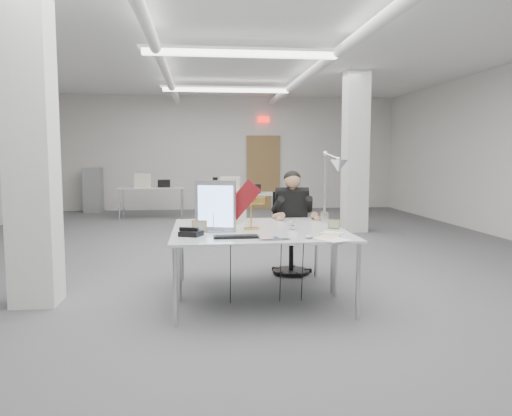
{
  "coord_description": "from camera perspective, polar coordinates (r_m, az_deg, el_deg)",
  "views": [
    {
      "loc": [
        -0.61,
        -7.29,
        1.53
      ],
      "look_at": [
        -0.01,
        -2.0,
        0.97
      ],
      "focal_mm": 35.0,
      "sensor_mm": 36.0,
      "label": 1
    }
  ],
  "objects": [
    {
      "name": "room_shell",
      "position": [
        7.45,
        -1.46,
        7.26
      ],
      "size": [
        10.04,
        14.04,
        3.24
      ],
      "color": "#4F4F51",
      "rests_on": "ground"
    },
    {
      "name": "bg_desk_a",
      "position": [
        10.35,
        -1.91,
        1.63
      ],
      "size": [
        1.6,
        0.8,
        0.02
      ],
      "primitive_type": "cube",
      "color": "silver",
      "rests_on": "room_shell"
    },
    {
      "name": "picture_frame_left",
      "position": [
        5.1,
        -6.51,
        -2.09
      ],
      "size": [
        0.16,
        0.07,
        0.12
      ],
      "primitive_type": "cube",
      "rotation": [
        -0.21,
        0.0,
        -0.2
      ],
      "color": "#B3864D",
      "rests_on": "desk_main"
    },
    {
      "name": "bankers_lamp",
      "position": [
        5.27,
        -0.55,
        -0.41
      ],
      "size": [
        0.35,
        0.2,
        0.38
      ],
      "primitive_type": null,
      "rotation": [
        0.0,
        0.0,
        -0.2
      ],
      "color": "gold",
      "rests_on": "desk_main"
    },
    {
      "name": "bg_desk_b",
      "position": [
        12.57,
        -11.85,
        2.28
      ],
      "size": [
        1.6,
        0.8,
        0.02
      ],
      "primitive_type": "cube",
      "color": "silver",
      "rests_on": "room_shell"
    },
    {
      "name": "paper_stack_a",
      "position": [
        4.7,
        8.75,
        -3.53
      ],
      "size": [
        0.33,
        0.38,
        0.01
      ],
      "primitive_type": "cube",
      "rotation": [
        0.0,
        0.0,
        0.38
      ],
      "color": "white",
      "rests_on": "desk_main"
    },
    {
      "name": "paper_stack_c",
      "position": [
        5.08,
        8.75,
        -2.81
      ],
      "size": [
        0.27,
        0.25,
        0.01
      ],
      "primitive_type": "cube",
      "rotation": [
        0.0,
        0.0,
        -0.63
      ],
      "color": "silver",
      "rests_on": "desk_main"
    },
    {
      "name": "beige_monitor",
      "position": [
        5.83,
        -3.31,
        0.01
      ],
      "size": [
        0.46,
        0.45,
        0.34
      ],
      "primitive_type": "cube",
      "rotation": [
        0.0,
        0.0,
        -0.43
      ],
      "color": "beige",
      "rests_on": "desk_second"
    },
    {
      "name": "paper_stack_b",
      "position": [
        4.83,
        8.24,
        -3.26
      ],
      "size": [
        0.27,
        0.28,
        0.01
      ],
      "primitive_type": "cube",
      "rotation": [
        0.0,
        0.0,
        -0.63
      ],
      "color": "#E2C987",
      "rests_on": "desk_main"
    },
    {
      "name": "desk_phone",
      "position": [
        4.88,
        -7.43,
        -2.9
      ],
      "size": [
        0.25,
        0.24,
        0.05
      ],
      "primitive_type": "cube",
      "rotation": [
        0.0,
        0.0,
        -0.43
      ],
      "color": "black",
      "rests_on": "desk_main"
    },
    {
      "name": "picture_frame_right",
      "position": [
        5.37,
        8.87,
        -1.84
      ],
      "size": [
        0.13,
        0.08,
        0.1
      ],
      "primitive_type": "cube",
      "rotation": [
        -0.21,
        0.0,
        -0.43
      ],
      "color": "#A68D47",
      "rests_on": "desk_main"
    },
    {
      "name": "mouse",
      "position": [
        4.71,
        6.09,
        -3.29
      ],
      "size": [
        0.1,
        0.07,
        0.03
      ],
      "primitive_type": "ellipsoid",
      "rotation": [
        0.0,
        0.0,
        -0.19
      ],
      "color": "#A9A8AD",
      "rests_on": "desk_main"
    },
    {
      "name": "desk_second",
      "position": [
        5.77,
        -0.3,
        -1.84
      ],
      "size": [
        1.8,
        0.9,
        0.02
      ],
      "primitive_type": "cube",
      "color": "silver",
      "rests_on": "room_shell"
    },
    {
      "name": "desk_clock",
      "position": [
        5.26,
        4.21,
        -1.94
      ],
      "size": [
        0.1,
        0.06,
        0.09
      ],
      "primitive_type": "cylinder",
      "rotation": [
        1.57,
        0.0,
        0.37
      ],
      "color": "#B8B8BD",
      "rests_on": "desk_main"
    },
    {
      "name": "architect_lamp",
      "position": [
        5.61,
        8.52,
        2.57
      ],
      "size": [
        0.39,
        0.73,
        0.89
      ],
      "primitive_type": null,
      "rotation": [
        0.0,
        0.0,
        -0.24
      ],
      "color": "silver",
      "rests_on": "desk_second"
    },
    {
      "name": "seated_person",
      "position": [
        6.37,
        4.17,
        0.31
      ],
      "size": [
        0.47,
        0.56,
        0.79
      ],
      "primitive_type": null,
      "rotation": [
        0.0,
        0.0,
        -0.09
      ],
      "color": "black",
      "rests_on": "office_chair"
    },
    {
      "name": "pennant",
      "position": [
        5.07,
        -1.68,
        0.81
      ],
      "size": [
        0.41,
        0.11,
        0.45
      ],
      "primitive_type": "cube",
      "rotation": [
        0.0,
        -0.87,
        -0.25
      ],
      "color": "maroon",
      "rests_on": "monitor"
    },
    {
      "name": "office_chair",
      "position": [
        6.47,
        4.06,
        -2.83
      ],
      "size": [
        0.57,
        0.57,
        1.08
      ],
      "primitive_type": null,
      "rotation": [
        0.0,
        0.0,
        -0.09
      ],
      "color": "black",
      "rests_on": "room_shell"
    },
    {
      "name": "keyboard",
      "position": [
        4.73,
        -2.27,
        -3.3
      ],
      "size": [
        0.43,
        0.15,
        0.02
      ],
      "primitive_type": "cube",
      "rotation": [
        0.0,
        0.0,
        0.01
      ],
      "color": "black",
      "rests_on": "desk_main"
    },
    {
      "name": "monitor",
      "position": [
        5.09,
        -4.67,
        0.22
      ],
      "size": [
        0.42,
        0.18,
        0.53
      ],
      "primitive_type": "cube",
      "rotation": [
        0.0,
        0.0,
        -0.33
      ],
      "color": "#B4B5B9",
      "rests_on": "desk_main"
    },
    {
      "name": "desk_main",
      "position": [
        4.89,
        0.83,
        -3.27
      ],
      "size": [
        1.8,
        0.9,
        0.02
      ],
      "primitive_type": "cube",
      "color": "silver",
      "rests_on": "room_shell"
    },
    {
      "name": "laptop",
      "position": [
        4.61,
        2.29,
        -3.55
      ],
      "size": [
        0.3,
        0.21,
        0.02
      ],
      "primitive_type": "imported",
      "rotation": [
        0.0,
        0.0,
        0.11
      ],
      "color": "silver",
      "rests_on": "desk_main"
    },
    {
      "name": "filing_cabinet",
      "position": [
        14.26,
        -18.11,
        1.96
      ],
      "size": [
        0.45,
        0.55,
        1.2
      ],
      "primitive_type": "cube",
      "color": "gray",
      "rests_on": "room_shell"
    }
  ]
}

